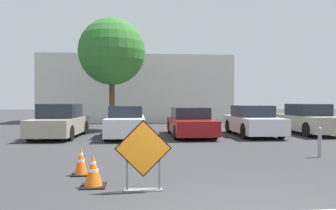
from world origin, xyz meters
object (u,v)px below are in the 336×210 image
object	(u,v)px
traffic_cone_second	(81,161)
bollard_nearest	(320,141)
road_closed_sign	(143,154)
parked_car_nearest	(60,122)
traffic_cone_nearest	(93,171)
parked_car_third	(190,123)
parked_car_second	(126,122)
parked_car_fourth	(253,121)
parked_car_fifth	(308,120)

from	to	relation	value
traffic_cone_second	bollard_nearest	size ratio (longest dim) A/B	0.72
road_closed_sign	parked_car_nearest	size ratio (longest dim) A/B	0.30
traffic_cone_nearest	parked_car_third	world-z (taller)	parked_car_third
road_closed_sign	traffic_cone_second	distance (m)	2.09
traffic_cone_nearest	parked_car_second	size ratio (longest dim) A/B	0.14
traffic_cone_nearest	parked_car_second	world-z (taller)	parked_car_second
traffic_cone_nearest	parked_car_fourth	bearing A→B (deg)	53.93
road_closed_sign	parked_car_fourth	bearing A→B (deg)	59.48
bollard_nearest	parked_car_second	bearing A→B (deg)	135.25
road_closed_sign	parked_car_fourth	world-z (taller)	parked_car_fourth
traffic_cone_second	parked_car_second	bearing A→B (deg)	84.41
road_closed_sign	parked_car_nearest	xyz separation A→B (m)	(-3.75, 9.43, 0.00)
traffic_cone_nearest	bollard_nearest	bearing A→B (deg)	23.77
parked_car_fifth	bollard_nearest	xyz separation A→B (m)	(-3.17, -6.50, -0.23)
road_closed_sign	traffic_cone_nearest	xyz separation A→B (m)	(-1.00, 0.41, -0.40)
parked_car_nearest	parked_car_second	distance (m)	3.09
parked_car_third	road_closed_sign	bearing A→B (deg)	75.62
parked_car_fourth	parked_car_fifth	distance (m)	3.11
parked_car_fifth	bollard_nearest	distance (m)	7.23
road_closed_sign	parked_car_fifth	distance (m)	13.00
parked_car_second	parked_car_third	xyz separation A→B (m)	(3.09, 0.14, -0.04)
traffic_cone_nearest	traffic_cone_second	xyz separation A→B (m)	(-0.43, 1.07, 0.00)
traffic_cone_second	parked_car_fourth	size ratio (longest dim) A/B	0.15
road_closed_sign	parked_car_second	bearing A→B (deg)	94.07
road_closed_sign	parked_car_third	size ratio (longest dim) A/B	0.29
parked_car_fourth	parked_car_nearest	bearing A→B (deg)	0.63
road_closed_sign	traffic_cone_nearest	size ratio (longest dim) A/B	2.09
traffic_cone_nearest	bollard_nearest	size ratio (longest dim) A/B	0.71
bollard_nearest	parked_car_nearest	bearing A→B (deg)	146.00
bollard_nearest	road_closed_sign	bearing A→B (deg)	-149.14
traffic_cone_second	parked_car_nearest	world-z (taller)	parked_car_nearest
road_closed_sign	traffic_cone_nearest	world-z (taller)	road_closed_sign
traffic_cone_second	parked_car_nearest	size ratio (longest dim) A/B	0.15
parked_car_second	bollard_nearest	distance (m)	8.58
parked_car_nearest	bollard_nearest	distance (m)	11.07
parked_car_third	bollard_nearest	world-z (taller)	parked_car_third
traffic_cone_nearest	bollard_nearest	xyz separation A→B (m)	(6.43, 2.83, 0.17)
parked_car_fourth	bollard_nearest	size ratio (longest dim) A/B	4.91
road_closed_sign	parked_car_fourth	distance (m)	10.86
road_closed_sign	bollard_nearest	bearing A→B (deg)	30.86
parked_car_fourth	bollard_nearest	bearing A→B (deg)	90.37
traffic_cone_nearest	parked_car_fifth	xyz separation A→B (m)	(9.60, 9.33, 0.40)
road_closed_sign	traffic_cone_nearest	distance (m)	1.15
parked_car_nearest	parked_car_fourth	bearing A→B (deg)	-177.10
parked_car_nearest	road_closed_sign	bearing A→B (deg)	115.07
parked_car_fifth	traffic_cone_nearest	bearing A→B (deg)	44.28
parked_car_fifth	parked_car_nearest	bearing A→B (deg)	1.52
parked_car_second	parked_car_fourth	size ratio (longest dim) A/B	1.04
parked_car_second	bollard_nearest	xyz separation A→B (m)	(6.09, -6.04, -0.20)
traffic_cone_second	parked_car_nearest	bearing A→B (deg)	106.28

